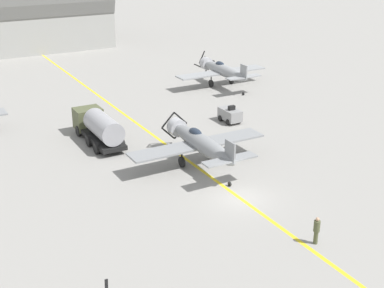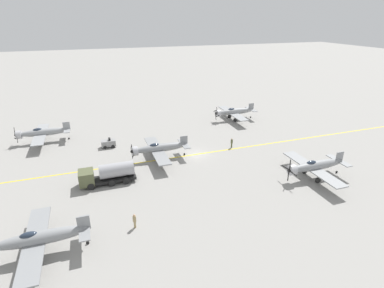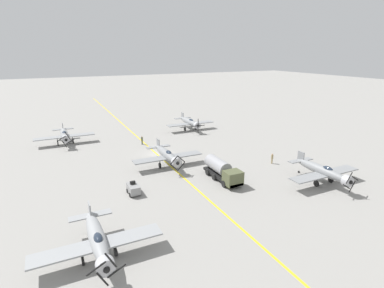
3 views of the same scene
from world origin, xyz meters
name	(u,v)px [view 3 (image 3 of 3)]	position (x,y,z in m)	size (l,w,h in m)	color
ground_plane	(157,154)	(0.00, 0.00, 0.00)	(400.00, 400.00, 0.00)	gray
taxiway_stripe	(157,154)	(0.00, 0.00, 0.00)	(0.30, 160.00, 0.01)	yellow
airplane_near_right	(64,135)	(15.29, -15.13, 2.01)	(12.00, 9.98, 3.65)	gray
airplane_far_right	(97,240)	(15.07, 26.10, 2.01)	(12.00, 9.98, 3.65)	#939699
airplane_near_left	(190,122)	(-13.69, -14.16, 2.01)	(12.00, 9.98, 3.80)	gray
airplane_mid_center	(167,155)	(0.42, 6.49, 2.01)	(12.00, 9.98, 3.65)	gray
airplane_far_left	(323,171)	(-17.65, 23.26, 2.01)	(12.00, 9.98, 3.65)	gray
fuel_tanker	(222,170)	(-5.05, 15.51, 1.51)	(2.68, 8.00, 2.98)	black
tow_tractor	(133,189)	(8.49, 14.31, 0.79)	(1.57, 2.60, 1.79)	gray
ground_crew_walking	(272,158)	(-16.54, 13.40, 1.00)	(0.40, 0.40, 1.83)	tan
ground_crew_inspecting	(142,140)	(0.69, -7.45, 1.01)	(0.40, 0.40, 1.85)	#515638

